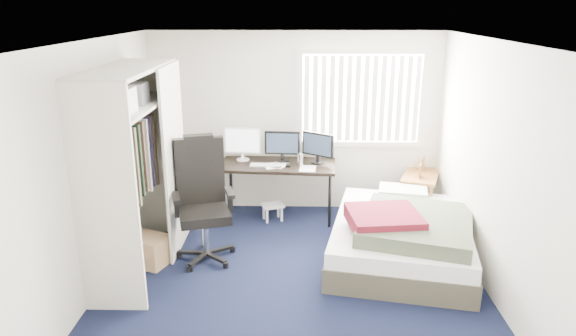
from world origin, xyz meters
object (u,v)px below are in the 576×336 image
(office_chair, at_px, (203,212))
(nightstand, at_px, (421,178))
(desk, at_px, (278,161))
(bed, at_px, (402,235))

(office_chair, height_order, nightstand, office_chair)
(desk, relative_size, office_chair, 1.13)
(desk, xyz_separation_m, bed, (1.48, -1.23, -0.51))
(nightstand, height_order, bed, nightstand)
(office_chair, relative_size, bed, 0.61)
(nightstand, bearing_deg, desk, -177.40)
(office_chair, xyz_separation_m, bed, (2.29, -0.02, -0.26))
(desk, bearing_deg, nightstand, 2.60)
(desk, distance_m, bed, 1.99)
(desk, distance_m, nightstand, 1.99)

